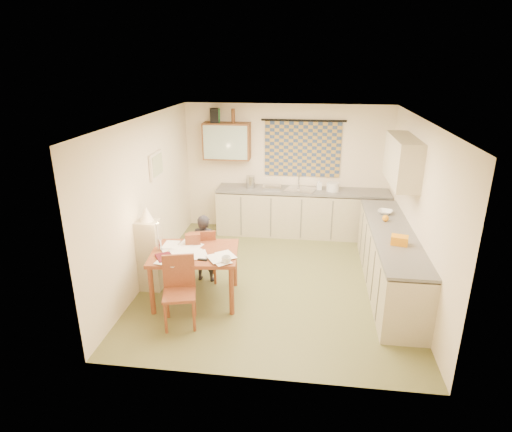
# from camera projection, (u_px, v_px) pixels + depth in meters

# --- Properties ---
(floor) EXTENTS (4.00, 4.50, 0.02)m
(floor) POSITION_uv_depth(u_px,v_px,m) (276.00, 280.00, 6.76)
(floor) COLOR brown
(floor) RESTS_ON ground
(ceiling) EXTENTS (4.00, 4.50, 0.02)m
(ceiling) POSITION_uv_depth(u_px,v_px,m) (279.00, 118.00, 5.90)
(ceiling) COLOR white
(ceiling) RESTS_ON floor
(wall_back) EXTENTS (4.00, 0.02, 2.50)m
(wall_back) POSITION_uv_depth(u_px,v_px,m) (287.00, 169.00, 8.43)
(wall_back) COLOR #F8E6C5
(wall_back) RESTS_ON floor
(wall_front) EXTENTS (4.00, 0.02, 2.50)m
(wall_front) POSITION_uv_depth(u_px,v_px,m) (258.00, 277.00, 4.23)
(wall_front) COLOR #F8E6C5
(wall_front) RESTS_ON floor
(wall_left) EXTENTS (0.02, 4.50, 2.50)m
(wall_left) POSITION_uv_depth(u_px,v_px,m) (147.00, 199.00, 6.57)
(wall_left) COLOR #F8E6C5
(wall_left) RESTS_ON floor
(wall_right) EXTENTS (0.02, 4.50, 2.50)m
(wall_right) POSITION_uv_depth(u_px,v_px,m) (418.00, 211.00, 6.09)
(wall_right) COLOR #F8E6C5
(wall_right) RESTS_ON floor
(window_blind) EXTENTS (1.45, 0.03, 1.05)m
(window_blind) POSITION_uv_depth(u_px,v_px,m) (303.00, 149.00, 8.22)
(window_blind) COLOR navy
(window_blind) RESTS_ON wall_back
(curtain_rod) EXTENTS (1.60, 0.04, 0.04)m
(curtain_rod) POSITION_uv_depth(u_px,v_px,m) (304.00, 120.00, 8.02)
(curtain_rod) COLOR black
(curtain_rod) RESTS_ON wall_back
(wall_cabinet) EXTENTS (0.90, 0.34, 0.70)m
(wall_cabinet) POSITION_uv_depth(u_px,v_px,m) (227.00, 141.00, 8.22)
(wall_cabinet) COLOR #5B3319
(wall_cabinet) RESTS_ON wall_back
(wall_cabinet_glass) EXTENTS (0.84, 0.02, 0.64)m
(wall_cabinet_glass) POSITION_uv_depth(u_px,v_px,m) (225.00, 143.00, 8.06)
(wall_cabinet_glass) COLOR #99B2A5
(wall_cabinet_glass) RESTS_ON wall_back
(upper_cabinet_right) EXTENTS (0.34, 1.30, 0.70)m
(upper_cabinet_right) POSITION_uv_depth(u_px,v_px,m) (402.00, 160.00, 6.42)
(upper_cabinet_right) COLOR tan
(upper_cabinet_right) RESTS_ON wall_right
(framed_print) EXTENTS (0.04, 0.50, 0.40)m
(framed_print) POSITION_uv_depth(u_px,v_px,m) (156.00, 165.00, 6.78)
(framed_print) COLOR beige
(framed_print) RESTS_ON wall_left
(print_canvas) EXTENTS (0.01, 0.42, 0.32)m
(print_canvas) POSITION_uv_depth(u_px,v_px,m) (158.00, 165.00, 6.78)
(print_canvas) COLOR beige
(print_canvas) RESTS_ON wall_left
(counter_back) EXTENTS (3.30, 0.62, 0.92)m
(counter_back) POSITION_uv_depth(u_px,v_px,m) (302.00, 213.00, 8.38)
(counter_back) COLOR tan
(counter_back) RESTS_ON floor
(counter_right) EXTENTS (0.62, 2.95, 0.92)m
(counter_right) POSITION_uv_depth(u_px,v_px,m) (389.00, 260.00, 6.40)
(counter_right) COLOR tan
(counter_right) RESTS_ON floor
(stove) EXTENTS (0.56, 0.56, 0.86)m
(stove) POSITION_uv_depth(u_px,v_px,m) (404.00, 301.00, 5.36)
(stove) COLOR white
(stove) RESTS_ON floor
(sink) EXTENTS (0.65, 0.59, 0.10)m
(sink) POSITION_uv_depth(u_px,v_px,m) (301.00, 192.00, 8.24)
(sink) COLOR silver
(sink) RESTS_ON counter_back
(tap) EXTENTS (0.03, 0.03, 0.28)m
(tap) POSITION_uv_depth(u_px,v_px,m) (299.00, 180.00, 8.35)
(tap) COLOR silver
(tap) RESTS_ON counter_back
(dish_rack) EXTENTS (0.36, 0.31, 0.06)m
(dish_rack) POSITION_uv_depth(u_px,v_px,m) (272.00, 187.00, 8.28)
(dish_rack) COLOR silver
(dish_rack) RESTS_ON counter_back
(kettle) EXTENTS (0.19, 0.19, 0.24)m
(kettle) POSITION_uv_depth(u_px,v_px,m) (251.00, 182.00, 8.30)
(kettle) COLOR silver
(kettle) RESTS_ON counter_back
(mixing_bowl) EXTENTS (0.27, 0.27, 0.16)m
(mixing_bowl) POSITION_uv_depth(u_px,v_px,m) (333.00, 187.00, 8.12)
(mixing_bowl) COLOR white
(mixing_bowl) RESTS_ON counter_back
(soap_bottle) EXTENTS (0.12, 0.12, 0.21)m
(soap_bottle) POSITION_uv_depth(u_px,v_px,m) (319.00, 184.00, 8.19)
(soap_bottle) COLOR white
(soap_bottle) RESTS_ON counter_back
(bowl) EXTENTS (0.38, 0.38, 0.06)m
(bowl) POSITION_uv_depth(u_px,v_px,m) (385.00, 212.00, 6.93)
(bowl) COLOR white
(bowl) RESTS_ON counter_right
(orange_bag) EXTENTS (0.25, 0.20, 0.12)m
(orange_bag) POSITION_uv_depth(u_px,v_px,m) (399.00, 240.00, 5.77)
(orange_bag) COLOR orange
(orange_bag) RESTS_ON counter_right
(fruit_orange) EXTENTS (0.10, 0.10, 0.10)m
(fruit_orange) POSITION_uv_depth(u_px,v_px,m) (385.00, 218.00, 6.59)
(fruit_orange) COLOR orange
(fruit_orange) RESTS_ON counter_right
(speaker) EXTENTS (0.20, 0.23, 0.26)m
(speaker) POSITION_uv_depth(u_px,v_px,m) (214.00, 115.00, 8.08)
(speaker) COLOR black
(speaker) RESTS_ON wall_cabinet
(bottle_green) EXTENTS (0.08, 0.08, 0.26)m
(bottle_green) POSITION_uv_depth(u_px,v_px,m) (218.00, 116.00, 8.07)
(bottle_green) COLOR #195926
(bottle_green) RESTS_ON wall_cabinet
(bottle_brown) EXTENTS (0.09, 0.09, 0.26)m
(bottle_brown) POSITION_uv_depth(u_px,v_px,m) (233.00, 116.00, 8.04)
(bottle_brown) COLOR #5B3319
(bottle_brown) RESTS_ON wall_cabinet
(dining_table) EXTENTS (1.29, 1.04, 0.75)m
(dining_table) POSITION_uv_depth(u_px,v_px,m) (196.00, 275.00, 6.10)
(dining_table) COLOR brown
(dining_table) RESTS_ON floor
(chair_far) EXTENTS (0.50, 0.50, 0.89)m
(chair_far) POSITION_uv_depth(u_px,v_px,m) (203.00, 264.00, 6.65)
(chair_far) COLOR brown
(chair_far) RESTS_ON floor
(chair_near) EXTENTS (0.50, 0.50, 0.92)m
(chair_near) POSITION_uv_depth(u_px,v_px,m) (180.00, 304.00, 5.55)
(chair_near) COLOR brown
(chair_near) RESTS_ON floor
(person) EXTENTS (0.43, 0.32, 1.09)m
(person) POSITION_uv_depth(u_px,v_px,m) (204.00, 248.00, 6.57)
(person) COLOR black
(person) RESTS_ON floor
(shelf_stand) EXTENTS (0.32, 0.30, 1.09)m
(shelf_stand) POSITION_uv_depth(u_px,v_px,m) (150.00, 255.00, 6.34)
(shelf_stand) COLOR tan
(shelf_stand) RESTS_ON floor
(lampshade) EXTENTS (0.20, 0.20, 0.22)m
(lampshade) POSITION_uv_depth(u_px,v_px,m) (146.00, 214.00, 6.12)
(lampshade) COLOR beige
(lampshade) RESTS_ON shelf_stand
(letter_rack) EXTENTS (0.24, 0.16, 0.16)m
(letter_rack) POSITION_uv_depth(u_px,v_px,m) (193.00, 239.00, 6.18)
(letter_rack) COLOR brown
(letter_rack) RESTS_ON dining_table
(mug) EXTENTS (0.16, 0.16, 0.10)m
(mug) POSITION_uv_depth(u_px,v_px,m) (226.00, 260.00, 5.61)
(mug) COLOR white
(mug) RESTS_ON dining_table
(magazine) EXTENTS (0.47, 0.47, 0.03)m
(magazine) POSITION_uv_depth(u_px,v_px,m) (157.00, 259.00, 5.72)
(magazine) COLOR maroon
(magazine) RESTS_ON dining_table
(book) EXTENTS (0.33, 0.36, 0.02)m
(book) POSITION_uv_depth(u_px,v_px,m) (165.00, 253.00, 5.89)
(book) COLOR orange
(book) RESTS_ON dining_table
(orange_box) EXTENTS (0.14, 0.12, 0.04)m
(orange_box) POSITION_uv_depth(u_px,v_px,m) (167.00, 259.00, 5.70)
(orange_box) COLOR orange
(orange_box) RESTS_ON dining_table
(eyeglasses) EXTENTS (0.13, 0.06, 0.02)m
(eyeglasses) POSITION_uv_depth(u_px,v_px,m) (202.00, 260.00, 5.71)
(eyeglasses) COLOR black
(eyeglasses) RESTS_ON dining_table
(candle_holder) EXTENTS (0.07, 0.07, 0.18)m
(candle_holder) POSITION_uv_depth(u_px,v_px,m) (159.00, 244.00, 5.98)
(candle_holder) COLOR silver
(candle_holder) RESTS_ON dining_table
(candle) EXTENTS (0.03, 0.03, 0.22)m
(candle) POSITION_uv_depth(u_px,v_px,m) (157.00, 231.00, 5.91)
(candle) COLOR white
(candle) RESTS_ON dining_table
(candle_flame) EXTENTS (0.02, 0.02, 0.02)m
(candle_flame) POSITION_uv_depth(u_px,v_px,m) (158.00, 223.00, 5.86)
(candle_flame) COLOR #FFCC66
(candle_flame) RESTS_ON dining_table
(papers) EXTENTS (1.13, 0.92, 0.03)m
(papers) POSITION_uv_depth(u_px,v_px,m) (188.00, 253.00, 5.91)
(papers) COLOR white
(papers) RESTS_ON dining_table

